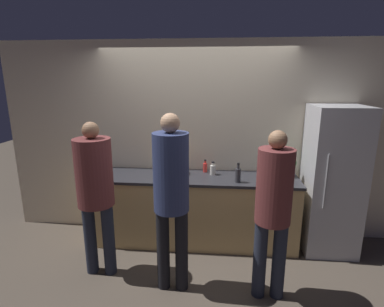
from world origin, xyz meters
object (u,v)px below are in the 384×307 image
object	(u,v)px
person_center	(171,189)
cup_blue	(107,170)
utensil_crock	(161,165)
person_left	(95,185)
bottle_clear	(213,169)
bottle_red	(205,167)
potted_plant	(290,166)
refrigerator	(332,180)
person_right	(273,204)
fruit_bowl	(173,170)
bottle_dark	(238,175)

from	to	relation	value
person_center	cup_blue	world-z (taller)	person_center
utensil_crock	cup_blue	bearing A→B (deg)	-161.20
person_left	cup_blue	size ratio (longest dim) A/B	18.23
bottle_clear	cup_blue	world-z (taller)	bottle_clear
bottle_red	potted_plant	world-z (taller)	potted_plant
refrigerator	person_right	size ratio (longest dim) A/B	1.08
person_left	bottle_red	distance (m)	1.47
fruit_bowl	cup_blue	world-z (taller)	fruit_bowl
cup_blue	fruit_bowl	bearing A→B (deg)	3.86
cup_blue	potted_plant	size ratio (longest dim) A/B	0.36
bottle_clear	bottle_dark	size ratio (longest dim) A/B	0.73
person_left	refrigerator	bearing A→B (deg)	15.89
person_left	bottle_dark	size ratio (longest dim) A/B	7.03
person_right	bottle_red	world-z (taller)	person_right
utensil_crock	potted_plant	size ratio (longest dim) A/B	0.95
refrigerator	bottle_dark	bearing A→B (deg)	-171.41
cup_blue	potted_plant	xyz separation A→B (m)	(2.35, 0.09, 0.10)
utensil_crock	bottle_red	world-z (taller)	utensil_crock
refrigerator	person_left	xyz separation A→B (m)	(-2.67, -0.76, 0.13)
person_right	utensil_crock	xyz separation A→B (m)	(-1.29, 1.22, -0.02)
person_left	bottle_clear	size ratio (longest dim) A/B	9.63
fruit_bowl	bottle_clear	xyz separation A→B (m)	(0.51, 0.02, 0.02)
person_left	person_right	bearing A→B (deg)	-6.75
bottle_clear	bottle_dark	xyz separation A→B (m)	(0.31, -0.27, 0.03)
person_left	fruit_bowl	world-z (taller)	person_left
fruit_bowl	bottle_clear	world-z (taller)	bottle_clear
person_right	bottle_red	xyz separation A→B (m)	(-0.69, 1.17, -0.02)
bottle_clear	bottle_dark	distance (m)	0.41
bottle_dark	cup_blue	bearing A→B (deg)	173.52
refrigerator	fruit_bowl	size ratio (longest dim) A/B	5.22
potted_plant	bottle_red	bearing A→B (deg)	175.19
refrigerator	cup_blue	world-z (taller)	refrigerator
person_right	bottle_clear	size ratio (longest dim) A/B	9.51
person_center	cup_blue	bearing A→B (deg)	136.45
refrigerator	utensil_crock	bearing A→B (deg)	173.51
utensil_crock	potted_plant	xyz separation A→B (m)	(1.68, -0.14, 0.08)
bottle_red	refrigerator	bearing A→B (deg)	-7.26
refrigerator	utensil_crock	size ratio (longest dim) A/B	7.28
person_center	utensil_crock	bearing A→B (deg)	105.78
bottle_dark	fruit_bowl	bearing A→B (deg)	163.01
person_right	potted_plant	bearing A→B (deg)	70.52
utensil_crock	cup_blue	xyz separation A→B (m)	(-0.67, -0.23, -0.01)
utensil_crock	potted_plant	world-z (taller)	potted_plant
refrigerator	bottle_red	xyz separation A→B (m)	(-1.56, 0.20, 0.07)
bottle_dark	bottle_red	bearing A→B (deg)	137.73
person_center	cup_blue	distance (m)	1.39
cup_blue	potted_plant	bearing A→B (deg)	2.21
person_left	person_right	distance (m)	1.81
person_center	person_left	bearing A→B (deg)	167.95
person_right	potted_plant	distance (m)	1.15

